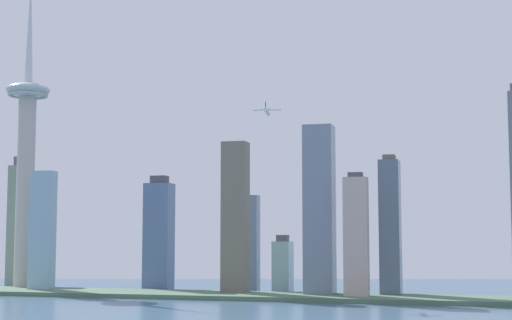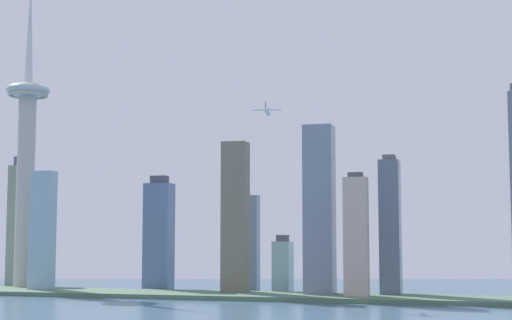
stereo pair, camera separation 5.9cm
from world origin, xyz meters
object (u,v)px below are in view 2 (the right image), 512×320
Objects in this scene: skyscraper_9 at (356,238)px; airplane at (267,111)px; skyscraper_8 at (159,236)px; observation_tower at (26,144)px; skyscraper_0 at (390,228)px; skyscraper_2 at (319,211)px; skyscraper_1 at (283,266)px; skyscraper_5 at (20,224)px; skyscraper_6 at (247,243)px; skyscraper_7 at (43,232)px; skyscraper_4 at (235,218)px.

skyscraper_9 is 133.22m from airplane.
skyscraper_8 is 1.05× the size of skyscraper_9.
observation_tower is 169.22m from skyscraper_8.
skyscraper_0 is 64.44m from skyscraper_2.
skyscraper_0 is 2.27× the size of skyscraper_1.
skyscraper_5 is 400.95m from skyscraper_9.
skyscraper_6 is at bearing 163.41° from skyscraper_0.
skyscraper_2 is at bearing -166.18° from skyscraper_0.
observation_tower is 3.02× the size of skyscraper_9.
skyscraper_0 is 1.33× the size of skyscraper_6.
observation_tower is 2.87× the size of skyscraper_8.
skyscraper_8 is at bearing 164.63° from skyscraper_9.
skyscraper_2 is (308.45, -19.68, -72.01)m from observation_tower.
skyscraper_7 is (-225.39, -58.31, 32.92)m from skyscraper_1.
skyscraper_2 reaches higher than skyscraper_8.
skyscraper_4 is 192.13m from skyscraper_7.
skyscraper_7 is (37.54, -27.73, -89.81)m from observation_tower.
skyscraper_7 is at bearing -155.65° from skyscraper_8.
skyscraper_1 is 0.49× the size of skyscraper_8.
skyscraper_9 is at bearing -11.05° from skyscraper_4.
skyscraper_1 is 311.94m from skyscraper_5.
skyscraper_5 is at bearing 174.83° from skyscraper_6.
skyscraper_6 is 87.41m from skyscraper_8.
skyscraper_6 is 3.35× the size of airplane.
observation_tower is at bearing 70.09° from airplane.
observation_tower is 358.46m from skyscraper_9.
skyscraper_5 is at bearing 164.08° from skyscraper_4.
skyscraper_0 is (369.32, -4.70, -86.96)m from observation_tower.
skyscraper_8 is at bearing 52.14° from airplane.
skyscraper_8 is at bearing 167.27° from skyscraper_2.
skyscraper_7 is at bearing -176.03° from skyscraper_0.
skyscraper_5 is at bearing 166.46° from skyscraper_8.
skyscraper_0 is 332.59m from skyscraper_7.
observation_tower is at bearing 179.27° from skyscraper_0.
observation_tower is at bearing -54.70° from skyscraper_5.
skyscraper_7 is (-331.78, -23.02, -2.84)m from skyscraper_0.
skyscraper_9 is at bearing -40.24° from skyscraper_1.
skyscraper_0 reaches higher than skyscraper_6.
skyscraper_6 is 0.83× the size of skyscraper_8.
skyscraper_2 is 174.46m from skyscraper_8.
skyscraper_4 is at bearing -15.92° from skyscraper_5.
skyscraper_6 is 0.87× the size of skyscraper_9.
airplane is at bearing -166.79° from skyscraper_9.
skyscraper_0 is at bearing -18.35° from skyscraper_1.
skyscraper_6 is at bearing 94.81° from skyscraper_4.
skyscraper_0 is 1.07× the size of skyscraper_7.
skyscraper_1 is (262.93, 30.58, -122.73)m from observation_tower.
airplane is at bearing -153.30° from skyscraper_0.
skyscraper_1 is at bearing 6.63° from observation_tower.
skyscraper_9 is (80.52, -68.13, 27.19)m from skyscraper_1.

